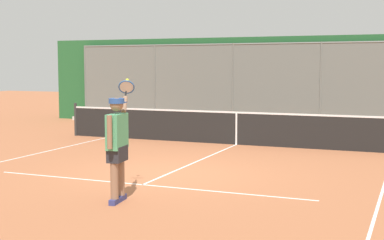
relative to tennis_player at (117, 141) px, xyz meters
The scene contains 5 objects.
ground_plane 2.76m from the tennis_player, 84.75° to the right, with size 60.00×60.00×0.00m, color #A8603D.
court_line_markings 1.49m from the tennis_player, 77.43° to the right, with size 8.64×10.72×0.01m.
fence_backdrop 12.47m from the tennis_player, 88.92° to the right, with size 19.24×1.37×3.35m.
tennis_net 7.25m from the tennis_player, 88.14° to the right, with size 11.10×0.09×1.07m.
tennis_player is the anchor object (origin of this frame).
Camera 1 is at (-4.84, 10.50, 2.28)m, focal length 51.75 mm.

